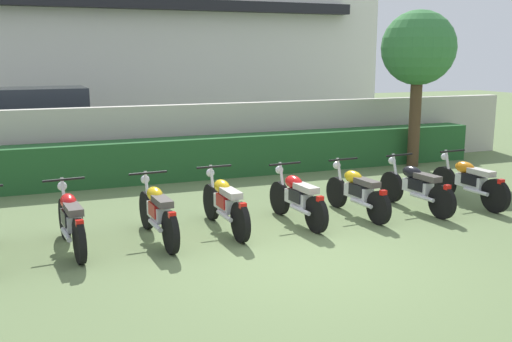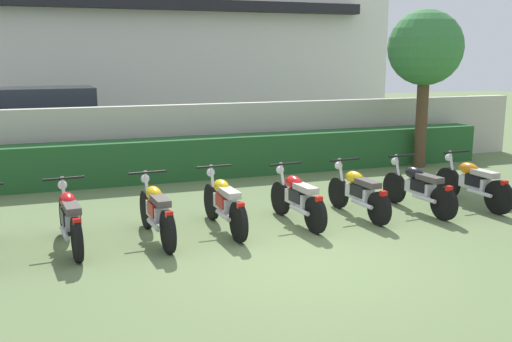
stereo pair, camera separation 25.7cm
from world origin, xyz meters
name	(u,v)px [view 1 (the left image)]	position (x,y,z in m)	size (l,w,h in m)	color
ground	(309,260)	(0.00, 0.00, 0.00)	(60.00, 60.00, 0.00)	#607547
building	(117,17)	(0.00, 16.47, 4.17)	(19.31, 6.50, 8.35)	white
compound_wall	(186,139)	(0.00, 6.51, 0.81)	(18.34, 0.30, 1.62)	#BCB7A8
hedge_row	(194,158)	(0.00, 5.81, 0.46)	(14.67, 0.70, 0.92)	#235628
parked_car	(41,123)	(-3.13, 9.99, 0.94)	(4.57, 2.22, 1.89)	black
tree_near_inspector	(418,50)	(5.50, 5.21, 2.87)	(1.81, 1.81, 3.83)	#4C3823
motorcycle_in_row_1	(71,220)	(-2.98, 1.62, 0.45)	(0.60, 1.85, 0.97)	black
motorcycle_in_row_2	(158,211)	(-1.74, 1.61, 0.45)	(0.60, 1.94, 0.96)	black
motorcycle_in_row_3	(225,203)	(-0.63, 1.74, 0.45)	(0.60, 1.94, 0.96)	black
motorcycle_in_row_4	(297,197)	(0.61, 1.68, 0.44)	(0.60, 1.79, 0.95)	black
motorcycle_in_row_5	(357,191)	(1.78, 1.72, 0.44)	(0.60, 1.80, 0.94)	black
motorcycle_in_row_6	(416,186)	(2.96, 1.66, 0.44)	(0.60, 1.90, 0.95)	black
motorcycle_in_row_7	(469,181)	(4.11, 1.62, 0.45)	(0.60, 1.89, 0.96)	black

